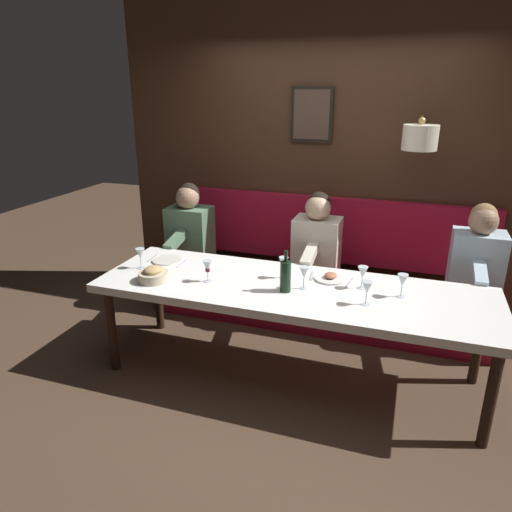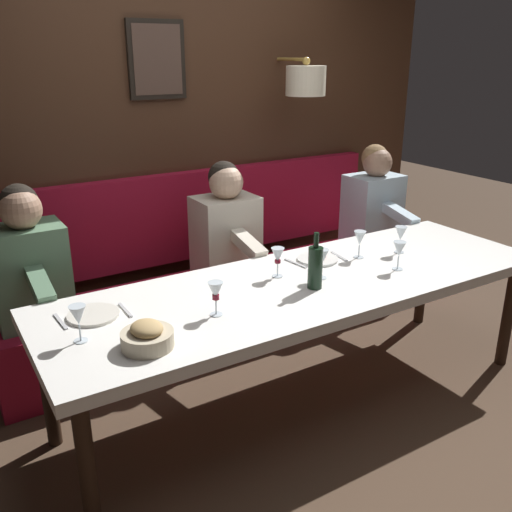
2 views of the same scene
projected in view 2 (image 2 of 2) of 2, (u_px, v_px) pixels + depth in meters
ground_plane at (303, 398)px, 3.24m from camera, size 12.00×12.00×0.00m
dining_table at (307, 291)px, 3.01m from camera, size 0.90×2.83×0.74m
banquette_bench at (228, 307)px, 3.88m from camera, size 0.52×3.03×0.45m
back_wall_panel at (187, 131)px, 3.95m from camera, size 0.59×4.23×2.90m
diner_nearest at (373, 200)px, 4.30m from camera, size 0.60×0.40×0.79m
diner_near at (226, 226)px, 3.66m from camera, size 0.60×0.40×0.79m
diner_middle at (28, 261)px, 3.05m from camera, size 0.60×0.40×0.79m
place_setting_0 at (94, 315)px, 2.58m from camera, size 0.24×0.31×0.01m
place_setting_1 at (318, 258)px, 3.27m from camera, size 0.24×0.33×0.05m
wine_glass_0 at (399, 250)px, 3.10m from camera, size 0.07×0.07×0.16m
wine_glass_1 at (322, 258)px, 2.98m from camera, size 0.07×0.07×0.16m
wine_glass_2 at (360, 239)px, 3.28m from camera, size 0.07×0.07×0.16m
wine_glass_3 at (401, 234)px, 3.37m from camera, size 0.07×0.07×0.16m
wine_glass_4 at (78, 316)px, 2.32m from camera, size 0.07×0.07×0.16m
wine_glass_5 at (278, 256)px, 3.00m from camera, size 0.07×0.07×0.16m
wine_glass_6 at (216, 292)px, 2.56m from camera, size 0.07×0.07×0.16m
wine_bottle at (315, 267)px, 2.86m from camera, size 0.08×0.08×0.30m
bread_bowl at (147, 337)px, 2.30m from camera, size 0.22×0.22×0.12m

